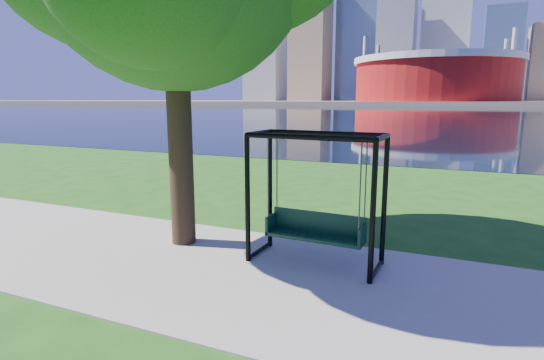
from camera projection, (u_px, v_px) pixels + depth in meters
The scene contains 7 objects.
ground at pixel (281, 268), 7.08m from camera, with size 900.00×900.00×0.00m, color #1E5114.
path at pixel (269, 278), 6.63m from camera, with size 120.00×4.00×0.03m, color #9E937F.
river at pixel (446, 112), 98.98m from camera, with size 900.00×180.00×0.02m, color black.
far_bank at pixel (455, 102), 282.61m from camera, with size 900.00×228.00×2.00m, color #937F60.
stadium at pixel (435, 77), 220.09m from camera, with size 83.00×83.00×32.00m.
skyline at pixel (452, 51), 289.85m from camera, with size 392.00×66.00×96.50m.
swing at pixel (316, 202), 7.07m from camera, with size 2.22×1.03×2.24m.
Camera 1 is at (2.53, -6.19, 2.76)m, focal length 28.00 mm.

